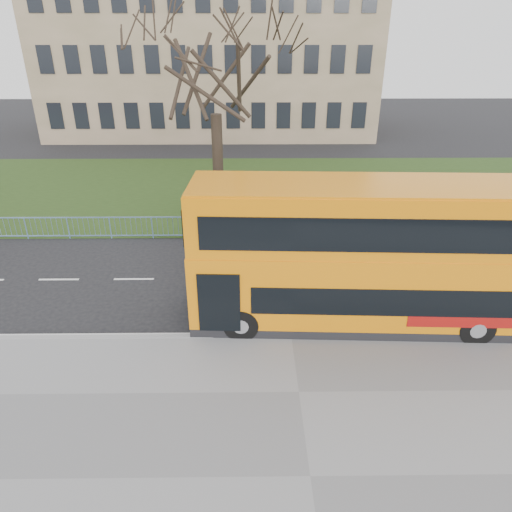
{
  "coord_description": "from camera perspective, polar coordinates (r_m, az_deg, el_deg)",
  "views": [
    {
      "loc": [
        -1.27,
        -13.61,
        8.84
      ],
      "look_at": [
        -1.1,
        1.0,
        1.73
      ],
      "focal_mm": 32.0,
      "sensor_mm": 36.0,
      "label": 1
    }
  ],
  "objects": [
    {
      "name": "bare_tree",
      "position": [
        23.81,
        -5.11,
        19.62
      ],
      "size": [
        8.65,
        8.65,
        12.36
      ],
      "primitive_type": null,
      "color": "black",
      "rests_on": "grass_verge"
    },
    {
      "name": "civic_building",
      "position": [
        48.79,
        -5.5,
        23.66
      ],
      "size": [
        30.0,
        15.0,
        14.0
      ],
      "primitive_type": "cube",
      "color": "#78694C",
      "rests_on": "ground"
    },
    {
      "name": "ground",
      "position": [
        16.28,
        3.96,
        -7.03
      ],
      "size": [
        120.0,
        120.0,
        0.0
      ],
      "primitive_type": "plane",
      "color": "black",
      "rests_on": "ground"
    },
    {
      "name": "guard_railing",
      "position": [
        21.88,
        2.73,
        3.64
      ],
      "size": [
        40.0,
        0.12,
        1.1
      ],
      "primitive_type": null,
      "color": "#668BB6",
      "rests_on": "ground"
    },
    {
      "name": "grass_verge",
      "position": [
        29.29,
        1.88,
        8.43
      ],
      "size": [
        80.0,
        15.4,
        0.08
      ],
      "primitive_type": "cube",
      "color": "#223915",
      "rests_on": "ground"
    },
    {
      "name": "kerb",
      "position": [
        14.97,
        4.41,
        -10.03
      ],
      "size": [
        80.0,
        0.2,
        0.14
      ],
      "primitive_type": "cube",
      "color": "gray",
      "rests_on": "ground"
    },
    {
      "name": "yellow_bus",
      "position": [
        15.01,
        13.99,
        0.38
      ],
      "size": [
        11.5,
        3.2,
        4.78
      ],
      "rotation": [
        0.0,
        0.0,
        -0.04
      ],
      "color": "orange",
      "rests_on": "ground"
    },
    {
      "name": "pavement",
      "position": [
        11.21,
        6.78,
        -25.85
      ],
      "size": [
        80.0,
        10.5,
        0.12
      ],
      "primitive_type": "cube",
      "color": "slate",
      "rests_on": "ground"
    }
  ]
}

